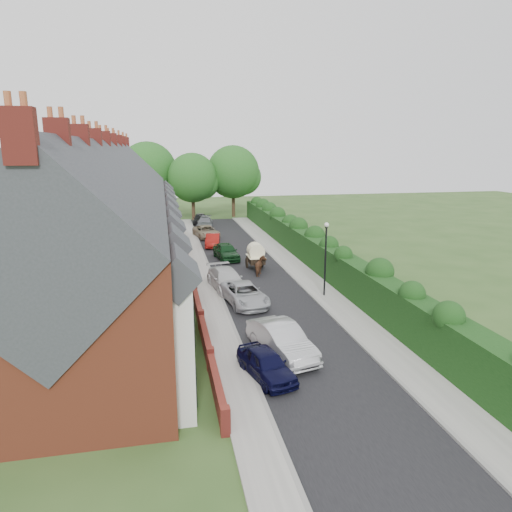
% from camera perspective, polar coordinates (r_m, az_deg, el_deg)
% --- Properties ---
extents(ground, '(140.00, 140.00, 0.00)m').
position_cam_1_polar(ground, '(27.20, 4.57, -8.17)').
color(ground, '#2D4C1E').
rests_on(ground, ground).
extents(road, '(6.00, 58.00, 0.02)m').
position_cam_1_polar(road, '(37.25, -0.84, -2.12)').
color(road, black).
rests_on(road, ground).
extents(pavement_hedge_side, '(2.20, 58.00, 0.12)m').
position_cam_1_polar(pavement_hedge_side, '(38.19, 5.22, -1.70)').
color(pavement_hedge_side, gray).
rests_on(pavement_hedge_side, ground).
extents(pavement_house_side, '(1.70, 58.00, 0.12)m').
position_cam_1_polar(pavement_house_side, '(36.75, -6.75, -2.35)').
color(pavement_house_side, gray).
rests_on(pavement_house_side, ground).
extents(kerb_hedge_side, '(0.18, 58.00, 0.13)m').
position_cam_1_polar(kerb_hedge_side, '(37.90, 3.70, -1.78)').
color(kerb_hedge_side, gray).
rests_on(kerb_hedge_side, ground).
extents(kerb_house_side, '(0.18, 58.00, 0.13)m').
position_cam_1_polar(kerb_house_side, '(36.82, -5.51, -2.28)').
color(kerb_house_side, gray).
rests_on(kerb_house_side, ground).
extents(hedge, '(2.10, 58.00, 2.85)m').
position_cam_1_polar(hedge, '(38.36, 7.84, 0.67)').
color(hedge, '#113410').
rests_on(hedge, ground).
extents(terrace_row, '(9.05, 40.50, 11.50)m').
position_cam_1_polar(terrace_row, '(34.89, -17.55, 3.70)').
color(terrace_row, brown).
rests_on(terrace_row, ground).
extents(garden_wall_row, '(0.35, 40.35, 1.10)m').
position_cam_1_polar(garden_wall_row, '(35.61, -8.23, -2.24)').
color(garden_wall_row, maroon).
rests_on(garden_wall_row, ground).
extents(lamppost, '(0.32, 0.32, 5.16)m').
position_cam_1_polar(lamppost, '(30.91, 8.71, 0.76)').
color(lamppost, black).
rests_on(lamppost, ground).
extents(tree_far_left, '(7.14, 6.80, 9.29)m').
position_cam_1_polar(tree_far_left, '(64.64, -7.64, 9.52)').
color(tree_far_left, '#332316').
rests_on(tree_far_left, ground).
extents(tree_far_right, '(7.98, 7.60, 10.31)m').
position_cam_1_polar(tree_far_right, '(67.28, -2.56, 10.29)').
color(tree_far_right, '#332316').
rests_on(tree_far_right, ground).
extents(tree_far_back, '(8.40, 8.00, 10.82)m').
position_cam_1_polar(tree_far_back, '(67.44, -12.97, 10.23)').
color(tree_far_back, '#332316').
rests_on(tree_far_back, ground).
extents(car_navy, '(2.44, 4.05, 1.29)m').
position_cam_1_polar(car_navy, '(20.76, 1.28, -13.34)').
color(car_navy, black).
rests_on(car_navy, ground).
extents(car_silver_a, '(2.82, 5.14, 1.61)m').
position_cam_1_polar(car_silver_a, '(22.72, 3.22, -10.46)').
color(car_silver_a, '#A5A5AA').
rests_on(car_silver_a, ground).
extents(car_silver_b, '(2.98, 5.19, 1.36)m').
position_cam_1_polar(car_silver_b, '(29.79, -1.46, -4.79)').
color(car_silver_b, '#B0B2B7').
rests_on(car_silver_b, ground).
extents(car_white, '(2.75, 5.32, 1.47)m').
position_cam_1_polar(car_white, '(32.88, -3.70, -2.95)').
color(car_white, silver).
rests_on(car_white, ground).
extents(car_green, '(2.27, 4.58, 1.50)m').
position_cam_1_polar(car_green, '(41.64, -3.75, 0.58)').
color(car_green, '#0F3416').
rests_on(car_green, ground).
extents(car_red, '(1.99, 4.12, 1.30)m').
position_cam_1_polar(car_red, '(47.26, -5.43, 1.97)').
color(car_red, maroon).
rests_on(car_red, ground).
extents(car_beige, '(3.08, 5.24, 1.37)m').
position_cam_1_polar(car_beige, '(51.94, -6.22, 3.03)').
color(car_beige, gray).
rests_on(car_beige, ground).
extents(car_grey, '(2.51, 4.92, 1.37)m').
position_cam_1_polar(car_grey, '(58.24, -6.42, 4.15)').
color(car_grey, slate).
rests_on(car_grey, ground).
extents(car_black, '(2.31, 4.26, 1.38)m').
position_cam_1_polar(car_black, '(61.66, -7.04, 4.65)').
color(car_black, black).
rests_on(car_black, ground).
extents(horse, '(1.32, 1.94, 1.50)m').
position_cam_1_polar(horse, '(36.35, 0.58, -1.30)').
color(horse, '#57341F').
rests_on(horse, ground).
extents(horse_cart, '(1.41, 3.12, 2.25)m').
position_cam_1_polar(horse_cart, '(38.04, -0.03, 0.20)').
color(horse_cart, black).
rests_on(horse_cart, ground).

